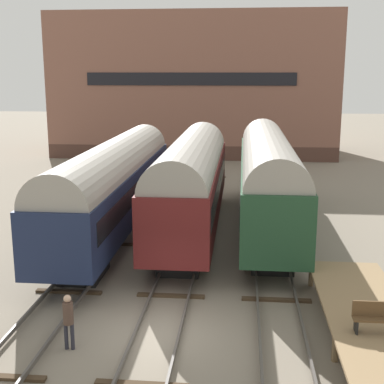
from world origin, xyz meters
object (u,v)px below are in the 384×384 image
at_px(train_car_navy, 114,182).
at_px(person_worker, 68,317).
at_px(bench, 377,316).
at_px(train_car_green, 268,174).
at_px(train_car_maroon, 192,179).

xyz_separation_m(train_car_navy, person_worker, (1.41, -12.06, -1.75)).
distance_m(bench, person_worker, 9.21).
xyz_separation_m(train_car_green, person_worker, (-6.59, -13.82, -1.95)).
height_order(train_car_green, train_car_maroon, train_car_green).
bearing_deg(person_worker, bench, 0.42).
relative_size(train_car_maroon, bench, 11.76).
bearing_deg(train_car_green, bench, -79.28).
distance_m(train_car_green, train_car_maroon, 4.18).
bearing_deg(person_worker, train_car_maroon, 78.40).
distance_m(train_car_navy, person_worker, 12.27).
distance_m(train_car_navy, bench, 16.07).
distance_m(train_car_maroon, train_car_navy, 4.05).
relative_size(train_car_green, person_worker, 10.17).
distance_m(train_car_maroon, person_worker, 13.03).
distance_m(train_car_green, bench, 14.08).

